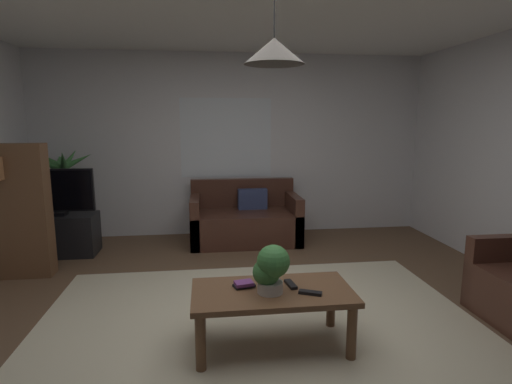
{
  "coord_description": "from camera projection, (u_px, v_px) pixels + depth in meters",
  "views": [
    {
      "loc": [
        -0.41,
        -2.93,
        1.62
      ],
      "look_at": [
        0.0,
        0.3,
        1.05
      ],
      "focal_mm": 28.44,
      "sensor_mm": 36.0,
      "label": 1
    }
  ],
  "objects": [
    {
      "name": "window_pane",
      "position": [
        226.0,
        138.0,
        5.75
      ],
      "size": [
        1.28,
        0.01,
        1.11
      ],
      "primitive_type": "cube",
      "color": "white"
    },
    {
      "name": "pendant_lamp",
      "position": [
        274.0,
        51.0,
        2.61
      ],
      "size": [
        0.4,
        0.4,
        0.57
      ],
      "color": "black"
    },
    {
      "name": "floor",
      "position": [
        261.0,
        331.0,
        3.2
      ],
      "size": [
        5.51,
        5.74,
        0.02
      ],
      "primitive_type": "cube",
      "color": "brown",
      "rests_on": "ground"
    },
    {
      "name": "potted_plant_on_table",
      "position": [
        271.0,
        268.0,
        2.82
      ],
      "size": [
        0.26,
        0.23,
        0.35
      ],
      "color": "beige",
      "rests_on": "coffee_table"
    },
    {
      "name": "tv",
      "position": [
        54.0,
        192.0,
        4.83
      ],
      "size": [
        0.92,
        0.16,
        0.57
      ],
      "color": "black",
      "rests_on": "tv_stand"
    },
    {
      "name": "coffee_table",
      "position": [
        272.0,
        299.0,
        2.9
      ],
      "size": [
        1.15,
        0.58,
        0.43
      ],
      "color": "brown",
      "rests_on": "ground"
    },
    {
      "name": "remote_on_table_0",
      "position": [
        310.0,
        293.0,
        2.82
      ],
      "size": [
        0.17,
        0.11,
        0.02
      ],
      "primitive_type": "cube",
      "rotation": [
        0.0,
        0.0,
        4.29
      ],
      "color": "black",
      "rests_on": "coffee_table"
    },
    {
      "name": "remote_on_table_1",
      "position": [
        291.0,
        284.0,
        2.96
      ],
      "size": [
        0.07,
        0.17,
        0.02
      ],
      "primitive_type": "cube",
      "rotation": [
        0.0,
        0.0,
        0.14
      ],
      "color": "black",
      "rests_on": "coffee_table"
    },
    {
      "name": "bookshelf_corner",
      "position": [
        13.0,
        210.0,
        4.18
      ],
      "size": [
        0.7,
        0.31,
        1.4
      ],
      "color": "brown",
      "rests_on": "ground"
    },
    {
      "name": "book_on_table_0",
      "position": [
        244.0,
        286.0,
        2.94
      ],
      "size": [
        0.17,
        0.13,
        0.02
      ],
      "primitive_type": "cube",
      "rotation": [
        0.0,
        0.0,
        0.3
      ],
      "color": "black",
      "rests_on": "coffee_table"
    },
    {
      "name": "wall_back",
      "position": [
        233.0,
        145.0,
        5.81
      ],
      "size": [
        5.63,
        0.06,
        2.56
      ],
      "primitive_type": "cube",
      "color": "silver",
      "rests_on": "ground"
    },
    {
      "name": "potted_palm_corner",
      "position": [
        64.0,
        200.0,
        5.33
      ],
      "size": [
        0.76,
        0.9,
        1.3
      ],
      "color": "beige",
      "rests_on": "ground"
    },
    {
      "name": "rug",
      "position": [
        265.0,
        342.0,
        3.0
      ],
      "size": [
        3.58,
        3.15,
        0.01
      ],
      "primitive_type": "cube",
      "color": "beige",
      "rests_on": "ground"
    },
    {
      "name": "tv_stand",
      "position": [
        59.0,
        235.0,
        4.95
      ],
      "size": [
        0.9,
        0.44,
        0.5
      ],
      "primitive_type": "cube",
      "color": "black",
      "rests_on": "ground"
    },
    {
      "name": "couch_under_window",
      "position": [
        245.0,
        221.0,
        5.51
      ],
      "size": [
        1.45,
        0.81,
        0.82
      ],
      "color": "#47281E",
      "rests_on": "ground"
    },
    {
      "name": "book_on_table_1",
      "position": [
        244.0,
        283.0,
        2.93
      ],
      "size": [
        0.15,
        0.12,
        0.02
      ],
      "primitive_type": "cube",
      "rotation": [
        0.0,
        0.0,
        0.2
      ],
      "color": "#72387F",
      "rests_on": "coffee_table"
    }
  ]
}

